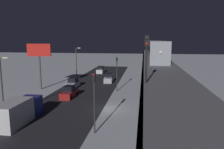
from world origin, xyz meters
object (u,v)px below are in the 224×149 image
subway_train (154,48)px  commercial_billboard (39,55)px  sedan_silver (109,78)px  rail_signal (147,51)px  box_truck (19,111)px  sedan_white (101,70)px  sedan_red (69,93)px  traffic_light_mid (117,69)px  sedan_white_2 (73,83)px  traffic_light_near (94,94)px

subway_train → commercial_billboard: bearing=24.1°
subway_train → sedan_silver: 12.34m
rail_signal → box_truck: rail_signal is taller
sedan_white → commercial_billboard: size_ratio=0.47×
sedan_red → traffic_light_mid: bearing=-144.8°
sedan_white_2 → subway_train: bearing=-156.1°
sedan_white_2 → traffic_light_mid: traffic_light_mid is taller
rail_signal → traffic_light_mid: 22.37m
sedan_silver → box_truck: (6.60, 25.83, 0.55)m
box_truck → traffic_light_mid: 19.72m
sedan_red → sedan_white: bearing=-90.0°
sedan_silver → commercial_billboard: 16.37m
sedan_white_2 → commercial_billboard: size_ratio=0.49×
sedan_red → subway_train: bearing=-134.7°
subway_train → commercial_billboard: subway_train is taller
subway_train → traffic_light_mid: subway_train is taller
sedan_white_2 → traffic_light_mid: 10.15m
sedan_silver → sedan_white: bearing=109.4°
rail_signal → sedan_white_2: (14.43, -23.53, -7.97)m
sedan_red → traffic_light_mid: (-7.50, -5.30, 3.41)m
subway_train → rail_signal: rail_signal is taller
subway_train → sedan_white_2: 19.38m
sedan_white_2 → sedan_red: bearing=103.4°
rail_signal → sedan_white_2: bearing=-58.5°
sedan_silver → commercial_billboard: size_ratio=0.47×
rail_signal → sedan_white_2: size_ratio=0.92×
rail_signal → commercial_billboard: rail_signal is taller
subway_train → sedan_white_2: subway_train is taller
sedan_silver → sedan_white_2: (6.40, 6.54, 0.00)m
subway_train → commercial_billboard: 24.41m
sedan_red → sedan_silver: size_ratio=1.10×
rail_signal → sedan_silver: rail_signal is taller
rail_signal → box_truck: (14.63, -4.24, -7.42)m
sedan_white → commercial_billboard: bearing=71.2°
sedan_white → sedan_white_2: (1.80, 19.58, 0.00)m
rail_signal → sedan_white: (12.63, -43.11, -7.97)m
sedan_white → sedan_white_2: 19.66m
sedan_white_2 → commercial_billboard: 8.74m
traffic_light_near → commercial_billboard: (15.06, -18.27, 2.63)m
commercial_billboard → subway_train: bearing=-155.9°
sedan_white → traffic_light_mid: size_ratio=0.65×
subway_train → sedan_white: subway_train is taller
box_truck → sedan_white: bearing=-92.9°
sedan_white_2 → traffic_light_near: size_ratio=0.68×
sedan_red → sedan_silver: (-4.60, -14.08, 0.01)m
sedan_white_2 → traffic_light_near: bearing=114.0°
sedan_white → traffic_light_mid: traffic_light_mid is taller
subway_train → sedan_silver: subway_train is taller
traffic_light_near → commercial_billboard: size_ratio=0.72×
subway_train → rail_signal: 30.94m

